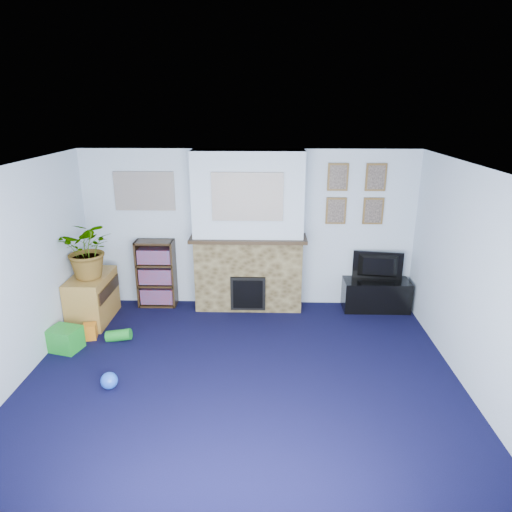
{
  "coord_description": "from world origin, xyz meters",
  "views": [
    {
      "loc": [
        0.29,
        -4.44,
        3.01
      ],
      "look_at": [
        0.15,
        0.78,
        1.27
      ],
      "focal_mm": 32.0,
      "sensor_mm": 36.0,
      "label": 1
    }
  ],
  "objects_px": {
    "television": "(378,267)",
    "bookshelf": "(157,275)",
    "tv_stand": "(376,295)",
    "sideboard": "(93,298)"
  },
  "relations": [
    {
      "from": "television",
      "to": "bookshelf",
      "type": "height_order",
      "value": "bookshelf"
    },
    {
      "from": "tv_stand",
      "to": "television",
      "type": "distance_m",
      "value": 0.46
    },
    {
      "from": "television",
      "to": "bookshelf",
      "type": "xyz_separation_m",
      "value": [
        -3.38,
        0.06,
        -0.18
      ]
    },
    {
      "from": "tv_stand",
      "to": "sideboard",
      "type": "xyz_separation_m",
      "value": [
        -4.19,
        -0.48,
        0.12
      ]
    },
    {
      "from": "bookshelf",
      "to": "tv_stand",
      "type": "bearing_deg",
      "value": -1.3
    },
    {
      "from": "tv_stand",
      "to": "sideboard",
      "type": "height_order",
      "value": "sideboard"
    },
    {
      "from": "tv_stand",
      "to": "bookshelf",
      "type": "relative_size",
      "value": 0.94
    },
    {
      "from": "tv_stand",
      "to": "sideboard",
      "type": "distance_m",
      "value": 4.22
    },
    {
      "from": "sideboard",
      "to": "tv_stand",
      "type": "bearing_deg",
      "value": 6.49
    },
    {
      "from": "tv_stand",
      "to": "television",
      "type": "height_order",
      "value": "television"
    }
  ]
}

